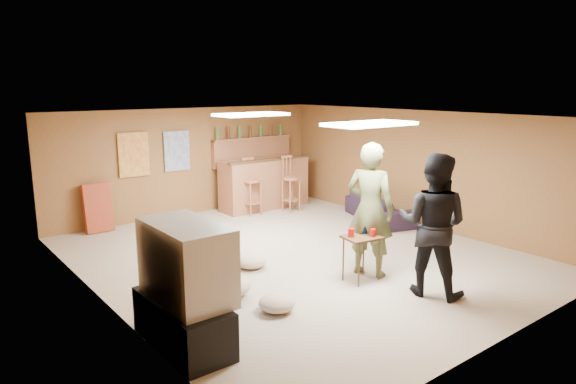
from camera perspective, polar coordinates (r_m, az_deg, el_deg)
ground at (r=8.22m, az=0.87°, el=-7.07°), size 7.00×7.00×0.00m
ceiling at (r=7.79m, az=0.92°, el=8.43°), size 6.00×7.00×0.02m
wall_back at (r=10.83m, az=-10.86°, el=3.33°), size 6.00×0.02×2.20m
wall_front at (r=5.73m, az=23.58°, el=-4.99°), size 6.00×0.02×2.20m
wall_left at (r=6.52m, az=-20.09°, el=-2.76°), size 0.02×7.00×2.20m
wall_right at (r=10.06m, az=14.30°, el=2.54°), size 0.02×7.00×2.20m
tv_stand at (r=5.58m, az=-11.61°, el=-14.02°), size 0.55×1.30×0.50m
dvd_box at (r=5.71m, az=-9.53°, el=-14.42°), size 0.35×0.50×0.08m
tv_body at (r=5.36m, az=-11.23°, el=-7.58°), size 0.60×1.10×0.80m
tv_screen at (r=5.50m, az=-8.33°, el=-6.98°), size 0.02×0.95×0.65m
bar_counter at (r=11.23m, az=-2.65°, el=0.98°), size 2.00×0.60×1.10m
bar_lip at (r=10.94m, az=-1.91°, el=3.62°), size 2.10×0.12×0.05m
bar_shelf at (r=11.46m, az=-4.01°, el=5.99°), size 2.00×0.18×0.05m
bar_backing at (r=11.51m, az=-4.04°, el=4.51°), size 2.00×0.14×0.60m
poster_left at (r=10.28m, az=-16.77°, el=4.00°), size 0.60×0.03×0.85m
poster_right at (r=10.63m, az=-12.25°, el=4.48°), size 0.55×0.03×0.80m
folding_chair_stack at (r=10.02m, az=-20.37°, el=-1.67°), size 0.50×0.26×0.91m
ceiling_panel_front at (r=6.69m, az=9.10°, el=7.48°), size 1.20×0.60×0.04m
ceiling_panel_back at (r=8.75m, az=-4.09°, el=8.58°), size 1.20×0.60×0.04m
person_olive at (r=7.27m, az=9.11°, el=-1.94°), size 0.67×0.81×1.90m
person_black at (r=6.78m, az=15.79°, el=-3.52°), size 0.99×1.09×1.84m
sofa at (r=10.41m, az=10.20°, el=-1.73°), size 1.18×1.87×0.51m
tray_table at (r=7.19m, az=8.15°, el=-7.31°), size 0.55×0.47×0.63m
cup_red_near at (r=7.03m, az=7.02°, el=-4.51°), size 0.11×0.11×0.12m
cup_red_far at (r=7.09m, az=9.40°, el=-4.49°), size 0.08×0.08×0.11m
cup_blue at (r=7.23m, az=8.43°, el=-4.15°), size 0.10×0.10×0.10m
bar_stool_left at (r=10.64m, az=-4.01°, el=0.73°), size 0.43×0.43×1.24m
bar_stool_right at (r=10.92m, az=0.35°, el=0.75°), size 0.39×0.39×1.13m
cushion_near_tv at (r=6.74m, az=-6.69°, el=-10.27°), size 0.77×0.77×0.27m
cushion_mid at (r=7.69m, az=-4.05°, el=-7.66°), size 0.57×0.57×0.20m
cushion_far at (r=6.28m, az=-1.25°, el=-12.22°), size 0.58×0.58×0.20m
bottle_row at (r=11.40m, az=-4.21°, el=6.73°), size 1.76×0.08×0.26m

